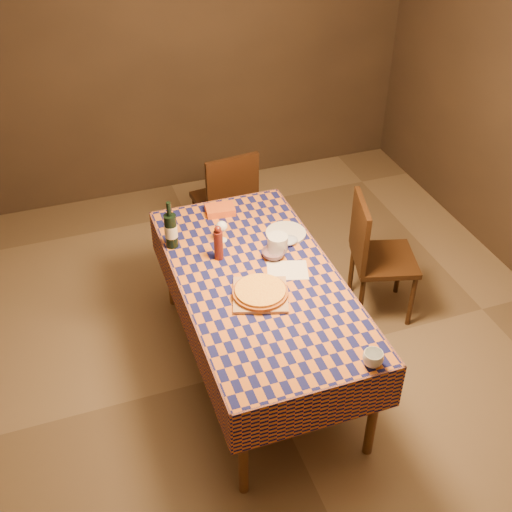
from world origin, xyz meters
name	(u,v)px	position (x,y,z in m)	size (l,w,h in m)	color
room	(259,195)	(0.00, 0.00, 1.35)	(5.00, 5.10, 2.70)	brown
dining_table	(259,288)	(0.00, 0.00, 0.69)	(0.94, 1.84, 0.77)	brown
cutting_board	(260,295)	(-0.05, -0.16, 0.78)	(0.31, 0.31, 0.02)	#A9794F
pizza	(260,291)	(-0.05, -0.16, 0.80)	(0.41, 0.41, 0.03)	#974C19
pepper_mill	(218,243)	(-0.17, 0.27, 0.88)	(0.07, 0.07, 0.24)	#4E1612
bowl	(273,254)	(0.16, 0.17, 0.79)	(0.15, 0.15, 0.05)	#634653
wine_glass	(222,227)	(-0.09, 0.44, 0.87)	(0.07, 0.07, 0.14)	white
wine_bottle	(171,230)	(-0.41, 0.49, 0.89)	(0.10, 0.10, 0.32)	black
deli_tub	(278,243)	(0.20, 0.22, 0.82)	(0.13, 0.13, 0.11)	silver
takeout_container	(220,210)	(-0.01, 0.75, 0.79)	(0.19, 0.14, 0.05)	#CB501A
white_plate	(286,233)	(0.32, 0.37, 0.78)	(0.26, 0.26, 0.02)	silver
tumbler	(373,359)	(0.31, -0.85, 0.81)	(0.11, 0.11, 0.08)	white
flour_patch	(287,270)	(0.19, 0.01, 0.77)	(0.24, 0.19, 0.00)	silver
flour_bag	(287,241)	(0.29, 0.27, 0.79)	(0.14, 0.11, 0.04)	#A7B5D6
chair_far	(227,198)	(0.20, 1.30, 0.52)	(0.46, 0.47, 0.93)	black
chair_right	(374,252)	(0.95, 0.29, 0.52)	(0.52, 0.52, 0.93)	black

